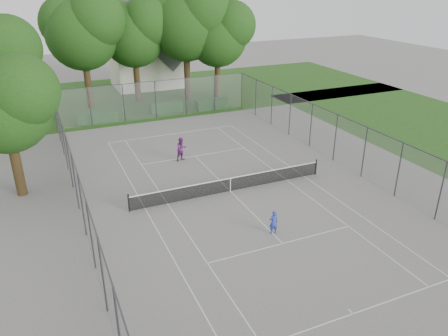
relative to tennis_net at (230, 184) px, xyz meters
name	(u,v)px	position (x,y,z in m)	size (l,w,h in m)	color
ground	(230,191)	(0.00, 0.00, -0.51)	(120.00, 120.00, 0.00)	slate
grass_far	(135,96)	(0.00, 26.00, -0.51)	(60.00, 20.00, 0.00)	#1E4413
court_markings	(230,191)	(0.00, 0.00, -0.50)	(11.03, 23.83, 0.01)	silver
tennis_net	(230,184)	(0.00, 0.00, 0.00)	(12.87, 0.10, 1.10)	black
perimeter_fence	(231,165)	(0.00, 0.00, 1.30)	(18.08, 34.08, 3.52)	#38383D
tree_far_left	(82,28)	(-5.13, 23.09, 7.30)	(7.91, 7.22, 11.37)	#322312
tree_far_midleft	(134,30)	(0.00, 23.81, 6.84)	(7.44, 6.80, 10.70)	#322312
tree_far_midright	(187,19)	(5.22, 22.44, 7.80)	(8.41, 7.68, 12.09)	#322312
tree_far_right	(218,32)	(8.28, 21.28, 6.53)	(7.13, 6.51, 10.24)	#322312
tree_side_front	(5,101)	(-11.92, 4.78, 5.43)	(6.02, 5.50, 8.66)	#322312
hedge_left	(97,117)	(-5.39, 17.92, -0.05)	(3.69, 1.11, 0.92)	#174A18
hedge_mid	(166,107)	(1.40, 18.41, 0.00)	(3.24, 0.93, 1.02)	#174A18
hedge_right	(211,104)	(5.95, 17.74, -0.03)	(3.22, 1.18, 0.97)	#174A18
house	(148,51)	(2.87, 30.19, 3.69)	(8.38, 6.49, 10.43)	silver
girl_player	(274,222)	(0.04, -5.34, 0.16)	(0.49, 0.32, 1.33)	#2D3DAA
woman_player	(182,149)	(-1.16, 6.03, 0.36)	(0.85, 0.66, 1.75)	#642369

